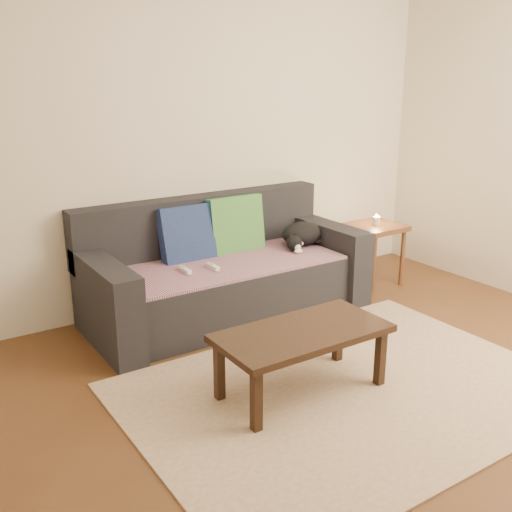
% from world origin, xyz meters
% --- Properties ---
extents(ground, '(4.50, 4.50, 0.00)m').
position_xyz_m(ground, '(0.00, 0.00, 0.00)').
color(ground, brown).
rests_on(ground, ground).
extents(back_wall, '(4.50, 0.04, 2.60)m').
position_xyz_m(back_wall, '(0.00, 2.00, 1.30)').
color(back_wall, beige).
rests_on(back_wall, ground).
extents(sofa, '(2.10, 0.94, 0.87)m').
position_xyz_m(sofa, '(0.00, 1.57, 0.31)').
color(sofa, '#232328').
rests_on(sofa, ground).
extents(throw_blanket, '(1.66, 0.74, 0.02)m').
position_xyz_m(throw_blanket, '(0.00, 1.48, 0.43)').
color(throw_blanket, '#422749').
rests_on(throw_blanket, sofa).
extents(cushion_navy, '(0.42, 0.20, 0.43)m').
position_xyz_m(cushion_navy, '(-0.22, 1.74, 0.63)').
color(cushion_navy, navy).
rests_on(cushion_navy, throw_blanket).
extents(cushion_green, '(0.46, 0.18, 0.47)m').
position_xyz_m(cushion_green, '(0.21, 1.74, 0.63)').
color(cushion_green, '#0D584E').
rests_on(cushion_green, throw_blanket).
extents(cat, '(0.43, 0.32, 0.19)m').
position_xyz_m(cat, '(0.72, 1.54, 0.53)').
color(cat, black).
rests_on(cat, throw_blanket).
extents(wii_remote_a, '(0.04, 0.15, 0.03)m').
position_xyz_m(wii_remote_a, '(-0.38, 1.45, 0.46)').
color(wii_remote_a, white).
rests_on(wii_remote_a, throw_blanket).
extents(wii_remote_b, '(0.04, 0.15, 0.03)m').
position_xyz_m(wii_remote_b, '(-0.18, 1.41, 0.46)').
color(wii_remote_b, white).
rests_on(wii_remote_b, throw_blanket).
extents(side_table, '(0.42, 0.42, 0.53)m').
position_xyz_m(side_table, '(1.46, 1.45, 0.44)').
color(side_table, brown).
rests_on(side_table, ground).
extents(candle, '(0.06, 0.06, 0.09)m').
position_xyz_m(candle, '(1.46, 1.45, 0.57)').
color(candle, beige).
rests_on(candle, side_table).
extents(rug, '(2.50, 1.80, 0.01)m').
position_xyz_m(rug, '(0.00, 0.15, 0.01)').
color(rug, tan).
rests_on(rug, ground).
extents(coffee_table, '(0.99, 0.50, 0.40)m').
position_xyz_m(coffee_table, '(-0.23, 0.29, 0.35)').
color(coffee_table, black).
rests_on(coffee_table, rug).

